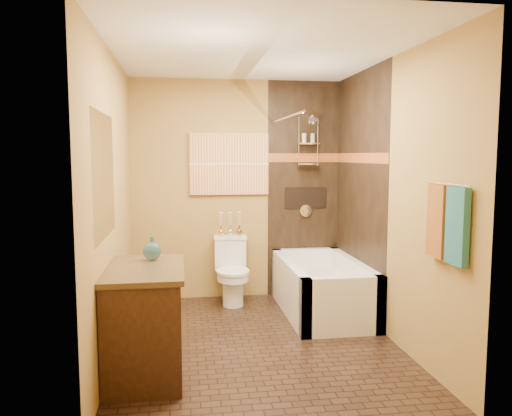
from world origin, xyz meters
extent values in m
plane|color=black|center=(0.00, 0.00, 0.00)|extent=(3.00, 3.00, 0.00)
cube|color=#AB8142|center=(-1.20, 0.00, 1.25)|extent=(0.02, 3.00, 2.50)
cube|color=#AB8142|center=(1.20, 0.00, 1.25)|extent=(0.02, 3.00, 2.50)
cube|color=#AB8142|center=(0.00, 1.50, 1.25)|extent=(2.40, 0.02, 2.50)
cube|color=#AB8142|center=(0.00, -1.50, 1.25)|extent=(2.40, 0.02, 2.50)
plane|color=silver|center=(0.00, 0.00, 2.50)|extent=(3.00, 3.00, 0.00)
cube|color=black|center=(0.78, 1.49, 1.25)|extent=(0.85, 0.01, 2.50)
cube|color=black|center=(1.19, 0.75, 1.25)|extent=(0.01, 1.50, 2.50)
cube|color=maroon|center=(0.78, 1.48, 1.62)|extent=(0.85, 0.01, 0.10)
cube|color=maroon|center=(1.18, 0.75, 1.62)|extent=(0.01, 1.50, 0.10)
cube|color=black|center=(0.80, 1.48, 1.15)|extent=(0.50, 0.01, 0.25)
cylinder|color=silver|center=(0.80, 1.35, 2.08)|extent=(0.02, 0.26, 0.02)
cylinder|color=silver|center=(0.80, 1.20, 2.03)|extent=(0.11, 0.11, 0.09)
cylinder|color=silver|center=(0.80, 1.47, 1.00)|extent=(0.14, 0.02, 0.14)
cylinder|color=silver|center=(0.40, 0.75, 2.02)|extent=(0.03, 1.55, 0.03)
cylinder|color=silver|center=(1.15, -1.05, 1.45)|extent=(0.02, 0.55, 0.02)
cube|color=#21626E|center=(1.16, -1.18, 1.18)|extent=(0.05, 0.22, 0.52)
cube|color=#915A1A|center=(1.16, -0.92, 1.18)|extent=(0.05, 0.22, 0.52)
cube|color=#D36831|center=(-0.10, 1.48, 1.55)|extent=(0.90, 0.04, 0.70)
cube|color=white|center=(-1.19, -0.50, 1.50)|extent=(0.01, 1.00, 0.90)
cube|color=white|center=(0.80, 0.05, 0.28)|extent=(0.80, 0.10, 0.55)
cube|color=white|center=(0.80, 1.45, 0.28)|extent=(0.80, 0.10, 0.55)
cube|color=white|center=(0.45, 0.75, 0.28)|extent=(0.10, 1.50, 0.55)
cube|color=white|center=(1.15, 0.75, 0.28)|extent=(0.10, 1.50, 0.55)
cube|color=white|center=(0.80, 0.75, 0.17)|extent=(0.64, 1.34, 0.35)
cube|color=white|center=(-0.10, 1.39, 0.52)|extent=(0.37, 0.19, 0.35)
cube|color=white|center=(-0.10, 1.39, 0.72)|extent=(0.39, 0.21, 0.04)
cylinder|color=white|center=(-0.10, 1.11, 0.18)|extent=(0.22, 0.22, 0.35)
cylinder|color=white|center=(-0.10, 1.11, 0.34)|extent=(0.34, 0.34, 0.09)
cylinder|color=white|center=(-0.10, 1.11, 0.39)|extent=(0.36, 0.36, 0.03)
cube|color=black|center=(-0.92, -0.50, 0.39)|extent=(0.54, 0.88, 0.78)
cube|color=black|center=(-0.91, -0.50, 0.80)|extent=(0.57, 0.93, 0.04)
camera|label=1|loc=(-0.63, -4.21, 1.64)|focal=35.00mm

